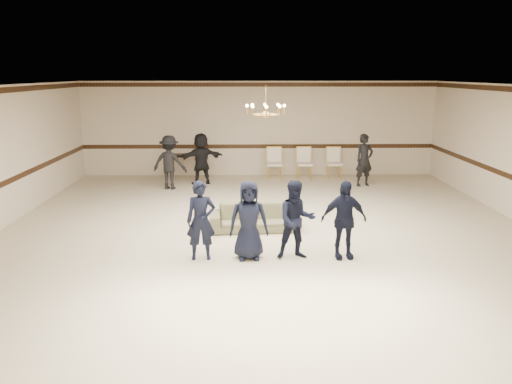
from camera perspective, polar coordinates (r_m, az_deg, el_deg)
room at (r=11.04m, az=1.24°, el=3.10°), size 12.01×14.01×3.21m
chair_rail at (r=18.04m, az=0.29°, el=5.00°), size 12.00×0.02×0.14m
crown_molding at (r=17.87m, az=0.29°, el=11.62°), size 12.00×0.02×0.14m
chandelier at (r=11.90m, az=1.06°, el=9.99°), size 0.94×0.94×0.89m
boy_a at (r=9.91m, az=-6.02°, el=-3.11°), size 0.58×0.42×1.51m
boy_b at (r=9.88m, az=-0.80°, el=-3.10°), size 0.77×0.53×1.51m
boy_c at (r=9.92m, az=4.41°, el=-3.06°), size 0.79×0.64×1.51m
boy_d at (r=10.05m, az=9.53°, el=-3.00°), size 0.92×0.46×1.51m
settee at (r=11.79m, az=-0.19°, el=-2.77°), size 2.06×0.92×0.59m
adult_left at (r=16.08m, az=-9.40°, el=3.20°), size 1.17×0.84×1.63m
adult_mid at (r=16.66m, az=-6.00°, el=3.64°), size 1.59×1.01×1.63m
adult_right at (r=16.63m, az=11.71°, el=3.42°), size 0.69×0.57×1.63m
banquet_chair_left at (r=17.40m, az=2.01°, el=3.09°), size 0.51×0.51×1.04m
banquet_chair_mid at (r=17.49m, az=5.29°, el=3.10°), size 0.52×0.52×1.04m
banquet_chair_right at (r=17.63m, az=8.52°, el=3.09°), size 0.52×0.52×1.04m
console_table at (r=17.71m, az=-7.78°, el=2.81°), size 1.00×0.46×0.83m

